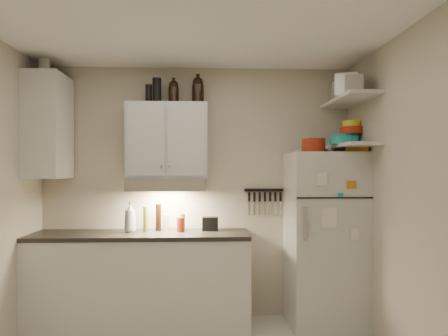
{
  "coord_description": "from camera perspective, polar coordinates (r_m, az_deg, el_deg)",
  "views": [
    {
      "loc": [
        0.07,
        -3.07,
        1.54
      ],
      "look_at": [
        0.25,
        0.9,
        1.55
      ],
      "focal_mm": 35.0,
      "sensor_mm": 36.0,
      "label": 1
    }
  ],
  "objects": [
    {
      "name": "spice_jar",
      "position": [
        4.42,
        13.85,
        2.6
      ],
      "size": [
        0.07,
        0.07,
        0.1
      ],
      "primitive_type": "cylinder",
      "rotation": [
        0.0,
        0.0,
        0.14
      ],
      "color": "silver",
      "rests_on": "fridge"
    },
    {
      "name": "base_cabinet",
      "position": [
        4.45,
        -10.86,
        -14.44
      ],
      "size": [
        2.1,
        0.6,
        0.88
      ],
      "primitive_type": "cube",
      "color": "silver",
      "rests_on": "floor"
    },
    {
      "name": "growler_b",
      "position": [
        4.52,
        -3.43,
        10.09
      ],
      "size": [
        0.15,
        0.15,
        0.29
      ],
      "primitive_type": null,
      "rotation": [
        0.0,
        0.0,
        0.27
      ],
      "color": "black",
      "rests_on": "upper_cabinet"
    },
    {
      "name": "thermos_a",
      "position": [
        4.49,
        -8.77,
        9.94
      ],
      "size": [
        0.11,
        0.11,
        0.25
      ],
      "primitive_type": "cylinder",
      "rotation": [
        0.0,
        0.0,
        0.28
      ],
      "color": "black",
      "rests_on": "upper_cabinet"
    },
    {
      "name": "dutch_oven",
      "position": [
        4.24,
        11.61,
        2.9
      ],
      "size": [
        0.25,
        0.25,
        0.13
      ],
      "primitive_type": "cylinder",
      "rotation": [
        0.0,
        0.0,
        0.13
      ],
      "color": "maroon",
      "rests_on": "fridge"
    },
    {
      "name": "vinegar_bottle",
      "position": [
        4.46,
        -8.56,
        -6.38
      ],
      "size": [
        0.06,
        0.06,
        0.27
      ],
      "primitive_type": "cylinder",
      "rotation": [
        0.0,
        0.0,
        -0.01
      ],
      "color": "black",
      "rests_on": "countertop"
    },
    {
      "name": "side_jar",
      "position": [
        4.62,
        -22.46,
        12.15
      ],
      "size": [
        0.13,
        0.13,
        0.15
      ],
      "primitive_type": "cylinder",
      "rotation": [
        0.0,
        0.0,
        0.2
      ],
      "color": "silver",
      "rests_on": "side_cabinet"
    },
    {
      "name": "side_cabinet",
      "position": [
        4.55,
        -21.98,
        5.03
      ],
      "size": [
        0.33,
        0.55,
        1.0
      ],
      "primitive_type": "cube",
      "color": "silver",
      "rests_on": "left_wall"
    },
    {
      "name": "book_stack",
      "position": [
        4.33,
        17.01,
        2.54
      ],
      "size": [
        0.28,
        0.31,
        0.09
      ],
      "primitive_type": "cube",
      "rotation": [
        0.0,
        0.0,
        -0.37
      ],
      "color": "orange",
      "rests_on": "fridge"
    },
    {
      "name": "stock_pot",
      "position": [
        4.71,
        15.22,
        9.4
      ],
      "size": [
        0.37,
        0.37,
        0.21
      ],
      "primitive_type": "cylinder",
      "rotation": [
        0.0,
        0.0,
        -0.29
      ],
      "color": "silver",
      "rests_on": "shelf_hi"
    },
    {
      "name": "bowl_yellow",
      "position": [
        4.49,
        16.33,
        5.54
      ],
      "size": [
        0.18,
        0.18,
        0.06
      ],
      "primitive_type": "cylinder",
      "color": "yellow",
      "rests_on": "bowl_orange"
    },
    {
      "name": "tin_b",
      "position": [
        4.14,
        16.55,
        10.36
      ],
      "size": [
        0.19,
        0.19,
        0.16
      ],
      "primitive_type": "cube",
      "rotation": [
        0.0,
        0.0,
        -0.24
      ],
      "color": "#AAAAAD",
      "rests_on": "shelf_hi"
    },
    {
      "name": "shelf_hi",
      "position": [
        4.37,
        16.02,
        8.54
      ],
      "size": [
        0.3,
        0.95,
        0.03
      ],
      "primitive_type": "cube",
      "color": "silver",
      "rests_on": "right_wall"
    },
    {
      "name": "shelf_lo",
      "position": [
        4.33,
        16.03,
        2.77
      ],
      "size": [
        0.3,
        0.95,
        0.03
      ],
      "primitive_type": "cube",
      "color": "silver",
      "rests_on": "right_wall"
    },
    {
      "name": "countertop",
      "position": [
        4.36,
        -10.85,
        -8.58
      ],
      "size": [
        2.1,
        0.62,
        0.04
      ],
      "primitive_type": "cube",
      "color": "black",
      "rests_on": "base_cabinet"
    },
    {
      "name": "fridge",
      "position": [
        4.45,
        13.0,
        -9.07
      ],
      "size": [
        0.7,
        0.68,
        1.7
      ],
      "primitive_type": "cube",
      "color": "silver",
      "rests_on": "floor"
    },
    {
      "name": "bowl_teal",
      "position": [
        4.54,
        15.62,
        3.55
      ],
      "size": [
        0.28,
        0.28,
        0.11
      ],
      "primitive_type": "cylinder",
      "color": "teal",
      "rests_on": "shelf_lo"
    },
    {
      "name": "thermos_b",
      "position": [
        4.5,
        -9.81,
        9.5
      ],
      "size": [
        0.09,
        0.09,
        0.19
      ],
      "primitive_type": "cylinder",
      "rotation": [
        0.0,
        0.0,
        0.43
      ],
      "color": "black",
      "rests_on": "upper_cabinet"
    },
    {
      "name": "tin_a",
      "position": [
        4.27,
        15.77,
        10.34
      ],
      "size": [
        0.26,
        0.25,
        0.2
      ],
      "primitive_type": "cube",
      "rotation": [
        0.0,
        0.0,
        -0.42
      ],
      "color": "#AAAAAD",
      "rests_on": "shelf_hi"
    },
    {
      "name": "red_jar",
      "position": [
        4.36,
        -5.72,
        -7.38
      ],
      "size": [
        0.08,
        0.08,
        0.14
      ],
      "primitive_type": "cylinder",
      "rotation": [
        0.0,
        0.0,
        -0.2
      ],
      "color": "maroon",
      "rests_on": "countertop"
    },
    {
      "name": "range_hood",
      "position": [
        4.36,
        -7.46,
        -2.12
      ],
      "size": [
        0.76,
        0.46,
        0.12
      ],
      "primitive_type": "cube",
      "color": "silver",
      "rests_on": "back_wall"
    },
    {
      "name": "growler_a",
      "position": [
        4.53,
        -6.61,
        9.83
      ],
      "size": [
        0.13,
        0.13,
        0.25
      ],
      "primitive_type": null,
      "rotation": [
        0.0,
        0.0,
        -0.32
      ],
      "color": "black",
      "rests_on": "upper_cabinet"
    },
    {
      "name": "knife_strip",
      "position": [
        4.61,
        5.29,
        -2.89
      ],
      "size": [
        0.42,
        0.02,
        0.03
      ],
      "primitive_type": "cube",
      "color": "black",
      "rests_on": "back_wall"
    },
    {
      "name": "plates",
      "position": [
        4.25,
        15.34,
        3.47
      ],
      "size": [
        0.29,
        0.29,
        0.07
      ],
      "primitive_type": "cylinder",
      "rotation": [
        0.0,
        0.0,
        -0.08
      ],
      "color": "teal",
      "rests_on": "shelf_lo"
    },
    {
      "name": "ceiling",
      "position": [
        3.26,
        -3.91,
        19.06
      ],
      "size": [
        3.2,
        3.0,
        0.02
      ],
      "primitive_type": "cube",
      "color": "white",
      "rests_on": "ground"
    },
    {
      "name": "clear_bottle",
      "position": [
        4.46,
        -7.56,
        -7.09
      ],
      "size": [
        0.06,
        0.06,
        0.16
      ],
      "primitive_type": "cylinder",
      "rotation": [
        0.0,
        0.0,
        0.2
      ],
      "color": "silver",
      "rests_on": "countertop"
    },
    {
      "name": "caddy",
      "position": [
        4.44,
        -1.82,
        -7.29
      ],
      "size": [
        0.16,
        0.12,
        0.14
      ],
      "primitive_type": "cube",
      "rotation": [
        0.0,
        0.0,
        -0.02
      ],
      "color": "black",
      "rests_on": "countertop"
    },
    {
      "name": "back_wall",
      "position": [
        4.59,
        -3.46,
        -3.15
      ],
      "size": [
        3.2,
        0.02,
        2.6
      ],
      "primitive_type": "cube",
      "color": "beige",
      "rests_on": "ground"
    },
    {
      "name": "soap_bottle",
      "position": [
        4.4,
        -12.16,
        -6.05
      ],
      "size": [
        0.16,
        0.16,
        0.33
      ],
      "primitive_type": "imported",
      "rotation": [
        0.0,
        0.0,
        0.31
      ],
      "color": "silver",
      "rests_on": "countertop"
    },
    {
      "name": "oil_bottle",
      "position": [
        4.4,
        -10.22,
        -6.62
      ],
      "size": [
        0.06,
        0.06,
        0.25
      ],
      "primitive_type": "cylinder",
      "rotation": [
        0.0,
        0.0,
        0.24
      ],
      "color": "#57701C",
      "rests_on": "countertop"
    },
    {
      "name": "pepper_mill",
      "position": [
        4.47,
        -5.45,
        -7.05
      ],
      "size": [
        0.05,
        0.05,
        0.17
      ],
      "primitive_type": "cylinder",
      "rotation": [
        0.0,
        0.0,
        0.04
      ],
      "color": "#573A1A",
      "rests_on": "countertop"
    },
    {
      "name": "upper_cabinet",
      "position": [
        4.43,
        -7.39,
        3.54
      ],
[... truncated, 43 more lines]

